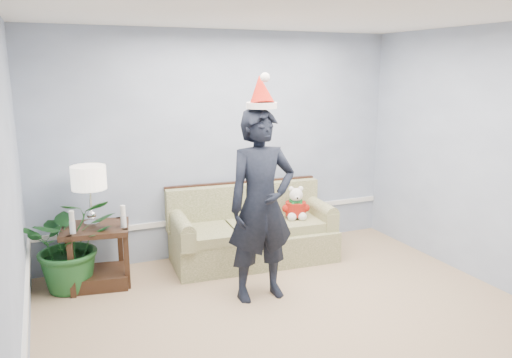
{
  "coord_description": "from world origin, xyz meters",
  "views": [
    {
      "loc": [
        -2.0,
        -3.15,
        2.26
      ],
      "look_at": [
        0.02,
        1.55,
        1.12
      ],
      "focal_mm": 35.0,
      "sensor_mm": 36.0,
      "label": 1
    }
  ],
  "objects_px": {
    "sofa": "(252,234)",
    "teddy_bear": "(296,207)",
    "side_table": "(98,262)",
    "man": "(261,206)",
    "houseplant": "(71,243)",
    "table_lamp": "(89,180)"
  },
  "relations": [
    {
      "from": "side_table",
      "to": "sofa",
      "type": "bearing_deg",
      "value": 1.13
    },
    {
      "from": "sofa",
      "to": "teddy_bear",
      "type": "xyz_separation_m",
      "value": [
        0.54,
        -0.09,
        0.3
      ]
    },
    {
      "from": "sofa",
      "to": "side_table",
      "type": "height_order",
      "value": "sofa"
    },
    {
      "from": "sofa",
      "to": "table_lamp",
      "type": "bearing_deg",
      "value": -176.95
    },
    {
      "from": "houseplant",
      "to": "teddy_bear",
      "type": "distance_m",
      "value": 2.58
    },
    {
      "from": "houseplant",
      "to": "teddy_bear",
      "type": "bearing_deg",
      "value": -1.46
    },
    {
      "from": "houseplant",
      "to": "teddy_bear",
      "type": "xyz_separation_m",
      "value": [
        2.58,
        -0.07,
        0.12
      ]
    },
    {
      "from": "side_table",
      "to": "man",
      "type": "height_order",
      "value": "man"
    },
    {
      "from": "houseplant",
      "to": "teddy_bear",
      "type": "relative_size",
      "value": 2.46
    },
    {
      "from": "table_lamp",
      "to": "houseplant",
      "type": "distance_m",
      "value": 0.67
    },
    {
      "from": "teddy_bear",
      "to": "sofa",
      "type": "bearing_deg",
      "value": -172.69
    },
    {
      "from": "man",
      "to": "teddy_bear",
      "type": "height_order",
      "value": "man"
    },
    {
      "from": "side_table",
      "to": "table_lamp",
      "type": "bearing_deg",
      "value": 107.48
    },
    {
      "from": "man",
      "to": "teddy_bear",
      "type": "bearing_deg",
      "value": 45.57
    },
    {
      "from": "sofa",
      "to": "houseplant",
      "type": "relative_size",
      "value": 1.98
    },
    {
      "from": "houseplant",
      "to": "man",
      "type": "bearing_deg",
      "value": -28.67
    },
    {
      "from": "table_lamp",
      "to": "houseplant",
      "type": "height_order",
      "value": "table_lamp"
    },
    {
      "from": "man",
      "to": "teddy_bear",
      "type": "distance_m",
      "value": 1.27
    },
    {
      "from": "side_table",
      "to": "teddy_bear",
      "type": "xyz_separation_m",
      "value": [
        2.33,
        -0.06,
        0.36
      ]
    },
    {
      "from": "table_lamp",
      "to": "man",
      "type": "bearing_deg",
      "value": -33.83
    },
    {
      "from": "side_table",
      "to": "teddy_bear",
      "type": "bearing_deg",
      "value": -1.42
    },
    {
      "from": "side_table",
      "to": "man",
      "type": "xyz_separation_m",
      "value": [
        1.48,
        -0.94,
        0.7
      ]
    }
  ]
}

